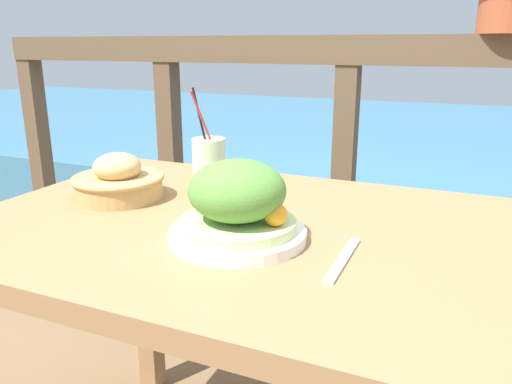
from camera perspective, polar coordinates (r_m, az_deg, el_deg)
name	(u,v)px	position (r m, az deg, el deg)	size (l,w,h in m)	color
patio_table	(248,273)	(1.01, -0.88, -9.19)	(1.11, 0.76, 0.75)	#997047
railing_fence	(345,146)	(1.68, 10.12, 5.18)	(2.80, 0.08, 1.11)	brown
sea_backdrop	(417,156)	(4.21, 17.89, 3.90)	(12.00, 4.00, 0.43)	teal
salad_plate	(237,206)	(0.87, -2.14, -1.64)	(0.24, 0.24, 0.14)	white
drink_glass	(209,169)	(1.10, -5.35, 2.65)	(0.08, 0.08, 0.24)	beige
bread_basket	(118,181)	(1.15, -15.45, 1.21)	(0.20, 0.20, 0.10)	tan
fork	(343,259)	(0.82, 9.93, -7.56)	(0.02, 0.18, 0.00)	silver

